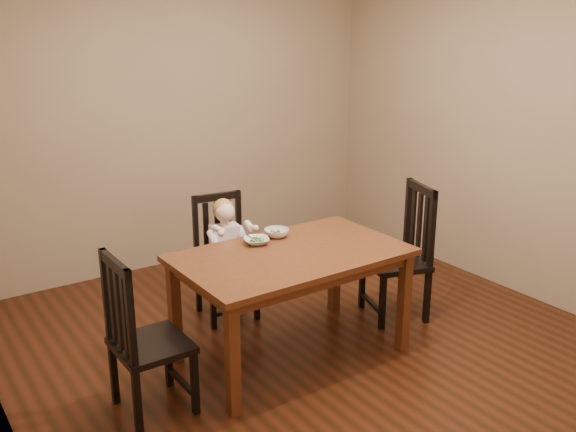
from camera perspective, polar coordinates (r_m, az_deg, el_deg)
room at (r=4.27m, az=1.80°, el=5.12°), size 4.01×4.01×2.71m
dining_table at (r=4.29m, az=0.31°, el=-4.33°), size 1.52×0.92×0.76m
chair_child at (r=4.99m, az=-5.71°, el=-3.81°), size 0.46×0.44×0.95m
chair_left at (r=3.85m, az=-12.81°, el=-10.59°), size 0.41×0.43×1.00m
chair_right at (r=5.01m, az=10.10°, el=-3.37°), size 0.55×0.56×1.05m
toddler at (r=4.91m, az=-5.55°, el=-2.66°), size 0.33×0.39×0.49m
bowl_peas at (r=4.41m, az=-2.82°, el=-2.22°), size 0.22×0.22×0.04m
bowl_veg at (r=4.54m, az=-1.01°, el=-1.51°), size 0.23×0.23×0.06m
fork at (r=4.36m, az=-3.13°, el=-2.11°), size 0.06×0.11×0.05m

